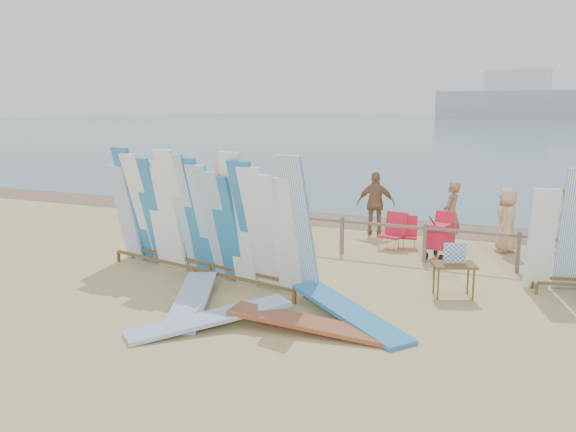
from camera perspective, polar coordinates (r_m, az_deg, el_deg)
The scene contains 23 objects.
ground at distance 12.15m, azimuth 0.07°, elevation -6.58°, with size 160.00×160.00×0.00m, color tan.
ocean at distance 138.66m, azimuth 23.52°, elevation 7.92°, with size 320.00×240.00×0.02m, color #3F6172.
wet_sand_strip at distance 18.74m, azimuth 9.52°, elevation -0.73°, with size 40.00×2.60×0.01m, color brown.
distant_ship at distance 191.29m, azimuth 20.59°, elevation 10.11°, with size 45.00×8.00×14.00m.
fence at distance 14.69m, azimuth 5.08°, elevation -1.14°, with size 12.08×0.08×0.90m.
main_surfboard_rack at distance 12.56m, azimuth -8.05°, elevation -0.45°, with size 5.45×1.78×2.70m.
vendor_table at distance 11.80m, azimuth 15.21°, elevation -5.73°, with size 0.93×0.81×1.03m.
flat_board_b at distance 10.06m, azimuth -7.31°, elevation -10.30°, with size 0.56×2.70×0.07m, color #82A4D1.
flat_board_c at distance 9.78m, azimuth 2.20°, elevation -10.83°, with size 0.56×2.70×0.07m, color #9A4D2A.
flat_board_a at distance 11.06m, azimuth -8.97°, elevation -8.43°, with size 0.56×2.70×0.07m, color #82A4D1.
flat_board_d at distance 10.29m, azimuth 5.75°, elevation -9.80°, with size 0.56×2.70×0.07m, color #2475B4.
beach_chair_left at distance 15.43m, azimuth 9.73°, elevation -2.08°, with size 0.67×0.69×0.91m.
beach_chair_right at distance 15.62m, azimuth 11.05°, elevation -2.11°, with size 0.61×0.63×0.79m.
stroller at distance 14.65m, azimuth 13.95°, elevation -2.23°, with size 0.66×0.86×1.08m.
beachgoer_1 at distance 17.55m, azimuth -2.75°, elevation 1.34°, with size 0.59×0.32×1.62m, color #8C6042.
beachgoer_8 at distance 15.46m, azimuth 24.72°, elevation -0.63°, with size 0.83×0.40×1.71m, color beige.
beachgoer_4 at distance 16.94m, azimuth 8.21°, elevation 1.17°, with size 1.03×0.45×1.76m, color #8C6042.
beachgoer_7 at distance 16.01m, azimuth 15.05°, elevation 0.21°, with size 0.60×0.33×1.66m, color #8C6042.
beachgoer_2 at distance 17.02m, azimuth -6.14°, elevation 1.26°, with size 0.86×0.41×1.76m, color beige.
beachgoer_0 at distance 18.51m, azimuth -6.18°, elevation 2.17°, with size 0.92×0.44×1.88m, color tan.
beachgoer_3 at distance 18.23m, azimuth 0.79°, elevation 1.61°, with size 1.02×0.42×1.57m, color tan.
beachgoer_extra_1 at distance 19.68m, azimuth -3.78°, elevation 2.54°, with size 1.05×0.45×1.78m, color #8C6042.
beachgoer_6 at distance 15.74m, azimuth 19.80°, elevation -0.37°, with size 0.77×0.37×1.57m, color tan.
Camera 1 is at (4.97, -10.52, 3.51)m, focal length 38.00 mm.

